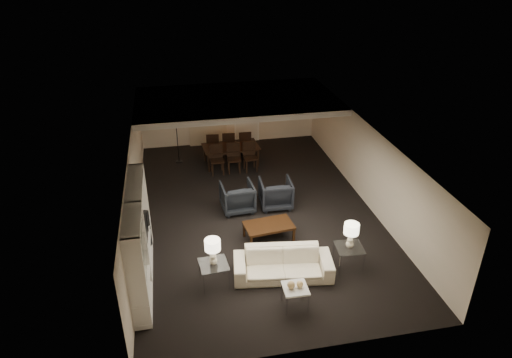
{
  "coord_description": "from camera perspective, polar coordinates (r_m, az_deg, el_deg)",
  "views": [
    {
      "loc": [
        -2.34,
        -11.76,
        7.41
      ],
      "look_at": [
        0.0,
        0.0,
        1.1
      ],
      "focal_mm": 32.0,
      "sensor_mm": 36.0,
      "label": 1
    }
  ],
  "objects": [
    {
      "name": "gold_gourd_a",
      "position": [
        10.38,
        4.42,
        -13.06
      ],
      "size": [
        0.18,
        0.18,
        0.18
      ],
      "primitive_type": "sphere",
      "color": "tan",
      "rests_on": "marble_table"
    },
    {
      "name": "floor_lamp",
      "position": [
        17.05,
        -9.81,
        4.94
      ],
      "size": [
        0.33,
        0.33,
        1.83
      ],
      "primitive_type": null,
      "rotation": [
        0.0,
        0.0,
        -0.28
      ],
      "color": "black",
      "rests_on": "floor"
    },
    {
      "name": "ceiling_soffit",
      "position": [
        16.23,
        -2.44,
        9.75
      ],
      "size": [
        7.0,
        4.0,
        0.2
      ],
      "primitive_type": "cube",
      "color": "silver",
      "rests_on": "ceiling"
    },
    {
      "name": "wall_right",
      "position": [
        14.51,
        13.7,
        1.78
      ],
      "size": [
        0.02,
        11.0,
        2.5
      ],
      "primitive_type": "cube",
      "color": "beige",
      "rests_on": "ground"
    },
    {
      "name": "marble_table",
      "position": [
        10.64,
        4.88,
        -14.47
      ],
      "size": [
        0.56,
        0.56,
        0.55
      ],
      "primitive_type": null,
      "rotation": [
        0.0,
        0.0,
        -0.02
      ],
      "color": "white",
      "rests_on": "floor"
    },
    {
      "name": "television",
      "position": [
        11.66,
        -14.08,
        -6.35
      ],
      "size": [
        1.0,
        0.13,
        0.57
      ],
      "primitive_type": "imported",
      "rotation": [
        0.0,
        0.0,
        1.57
      ],
      "color": "black",
      "rests_on": "media_unit"
    },
    {
      "name": "sofa",
      "position": [
        11.4,
        3.39,
        -10.56
      ],
      "size": [
        2.52,
        1.26,
        0.7
      ],
      "primitive_type": "imported",
      "rotation": [
        0.0,
        0.0,
        -0.14
      ],
      "color": "beige",
      "rests_on": "floor"
    },
    {
      "name": "chair_nl",
      "position": [
        16.14,
        -4.89,
        2.39
      ],
      "size": [
        0.5,
        0.5,
        1.05
      ],
      "primitive_type": null,
      "rotation": [
        0.0,
        0.0,
        0.01
      ],
      "color": "black",
      "rests_on": "floor"
    },
    {
      "name": "coffee_table",
      "position": [
        12.72,
        1.59,
        -6.59
      ],
      "size": [
        1.4,
        0.92,
        0.47
      ],
      "primitive_type": null,
      "rotation": [
        0.0,
        0.0,
        0.11
      ],
      "color": "black",
      "rests_on": "floor"
    },
    {
      "name": "floor",
      "position": [
        14.1,
        0.0,
        -3.96
      ],
      "size": [
        11.0,
        11.0,
        0.0
      ],
      "primitive_type": "plane",
      "color": "black",
      "rests_on": "ground"
    },
    {
      "name": "dining_table",
      "position": [
        16.86,
        -3.11,
        2.97
      ],
      "size": [
        2.08,
        1.24,
        0.71
      ],
      "primitive_type": "imported",
      "rotation": [
        0.0,
        0.0,
        0.06
      ],
      "color": "black",
      "rests_on": "floor"
    },
    {
      "name": "ceiling",
      "position": [
        12.96,
        0.0,
        5.49
      ],
      "size": [
        7.0,
        11.0,
        0.02
      ],
      "primitive_type": "cube",
      "color": "silver",
      "rests_on": "ground"
    },
    {
      "name": "wall_left",
      "position": [
        13.33,
        -14.92,
        -0.79
      ],
      "size": [
        0.02,
        11.0,
        2.5
      ],
      "primitive_type": "cube",
      "color": "beige",
      "rests_on": "ground"
    },
    {
      "name": "chair_nr",
      "position": [
        16.29,
        -0.7,
        2.75
      ],
      "size": [
        0.52,
        0.52,
        1.05
      ],
      "primitive_type": null,
      "rotation": [
        0.0,
        0.0,
        0.07
      ],
      "color": "black",
      "rests_on": "floor"
    },
    {
      "name": "wall_front",
      "position": [
        9.09,
        7.01,
        -15.17
      ],
      "size": [
        7.0,
        0.02,
        2.5
      ],
      "primitive_type": "cube",
      "color": "beige",
      "rests_on": "ground"
    },
    {
      "name": "armchair_right",
      "position": [
        14.13,
        2.47,
        -1.79
      ],
      "size": [
        1.0,
        1.03,
        0.9
      ],
      "primitive_type": "imported",
      "rotation": [
        0.0,
        0.0,
        3.1
      ],
      "color": "black",
      "rests_on": "floor"
    },
    {
      "name": "media_unit",
      "position": [
        11.13,
        -14.38,
        -7.34
      ],
      "size": [
        0.38,
        3.4,
        2.35
      ],
      "primitive_type": null,
      "color": "white",
      "rests_on": "wall_left"
    },
    {
      "name": "gold_gourd_b",
      "position": [
        10.43,
        5.5,
        -12.95
      ],
      "size": [
        0.15,
        0.15,
        0.15
      ],
      "primitive_type": "sphere",
      "color": "#EDC77D",
      "rests_on": "marble_table"
    },
    {
      "name": "chair_nm",
      "position": [
        16.2,
        -2.78,
        2.57
      ],
      "size": [
        0.52,
        0.52,
        1.05
      ],
      "primitive_type": null,
      "rotation": [
        0.0,
        0.0,
        -0.07
      ],
      "color": "black",
      "rests_on": "floor"
    },
    {
      "name": "painting",
      "position": [
        18.73,
        3.09,
        9.47
      ],
      "size": [
        0.95,
        0.04,
        0.65
      ],
      "primitive_type": "cube",
      "color": "#142D38",
      "rests_on": "wall_back"
    },
    {
      "name": "floor_speaker",
      "position": [
        12.48,
        -13.4,
        -6.25
      ],
      "size": [
        0.17,
        0.17,
        1.18
      ],
      "primitive_type": "cube",
      "rotation": [
        0.0,
        0.0,
        -0.42
      ],
      "color": "black",
      "rests_on": "floor"
    },
    {
      "name": "side_table_right",
      "position": [
        11.9,
        11.45,
        -9.55
      ],
      "size": [
        0.71,
        0.71,
        0.62
      ],
      "primitive_type": null,
      "rotation": [
        0.0,
        0.0,
        -0.08
      ],
      "color": "white",
      "rests_on": "floor"
    },
    {
      "name": "chair_fr",
      "position": [
        17.46,
        -1.48,
        4.52
      ],
      "size": [
        0.49,
        0.49,
        1.05
      ],
      "primitive_type": null,
      "rotation": [
        0.0,
        0.0,
        3.15
      ],
      "color": "black",
      "rests_on": "floor"
    },
    {
      "name": "door",
      "position": [
        18.62,
        -1.18,
        7.77
      ],
      "size": [
        0.9,
        0.05,
        2.1
      ],
      "primitive_type": "cube",
      "color": "silver",
      "rests_on": "wall_back"
    },
    {
      "name": "chair_fm",
      "position": [
        17.38,
        -3.44,
        4.36
      ],
      "size": [
        0.54,
        0.54,
        1.05
      ],
      "primitive_type": null,
      "rotation": [
        0.0,
        0.0,
        3.02
      ],
      "color": "black",
      "rests_on": "floor"
    },
    {
      "name": "table_lamp_right",
      "position": [
        11.52,
        11.75,
        -6.96
      ],
      "size": [
        0.41,
        0.41,
        0.68
      ],
      "primitive_type": null,
      "rotation": [
        0.0,
        0.0,
        0.11
      ],
      "color": "beige",
      "rests_on": "side_table_right"
    },
    {
      "name": "chair_fl",
      "position": [
        17.31,
        -5.41,
        4.2
      ],
      "size": [
        0.54,
        0.54,
        1.05
      ],
      "primitive_type": null,
      "rotation": [
        0.0,
        0.0,
        3.04
      ],
      "color": "black",
      "rests_on": "floor"
    },
    {
      "name": "side_table_left",
      "position": [
        11.2,
        -5.26,
        -11.76
      ],
      "size": [
        0.72,
        0.72,
        0.62
      ],
      "primitive_type": null,
      "rotation": [
        0.0,
        0.0,
        0.09
      ],
      "color": "white",
      "rests_on": "floor"
    },
    {
      "name": "table_lamp_left",
      "position": [
        10.79,
        -5.41,
        -9.09
      ],
      "size": [
        0.38,
        0.38,
        0.68
      ],
      "primitive_type": null,
      "rotation": [
        0.0,
        0.0,
        0.02
      ],
      "color": "white",
      "rests_on": "side_table_left"
    },
    {
      "name": "curtains",
      "position": [
        18.33,
        -6.13,
        7.78
      ],
      "size": [
        1.5,
        0.12,
        2.4
      ],
      "primitive_type": "cube",
      "color": "beige",
      "rests_on": "wall_back"
    },
    {
      "name": "vase_amber",
      "position": [
        10.6,
        -14.71,
        -6.27
      ],
      "size": [
        0.15,
        0.15,
        0.16
      ],
      "primitive_type": "imported",
      "color": "#B2723B",
      "rests_on": "media_unit"
    },
    {
      "name": "armchair_left",
      "position": [
        13.93,
        -2.34,
        -2.27
      ],
      "size": [
        1.02,
        1.04,
        0.9
      ],
      "primitive_type": "imported",
      "rotation": [
        0.0,
        0.0,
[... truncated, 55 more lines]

